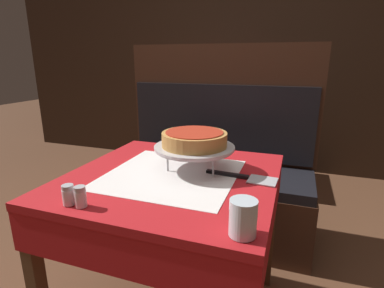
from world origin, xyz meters
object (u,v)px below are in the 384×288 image
(pizza_pan_stand, at_px, (194,148))
(dining_table_rear, at_px, (215,118))
(dining_table_front, at_px, (172,198))
(booth_bench, at_px, (213,182))
(water_glass_near, at_px, (243,218))
(pepper_shaker, at_px, (80,197))
(deep_dish_pizza, at_px, (194,139))
(condiment_caddy, at_px, (206,103))
(pizza_server, at_px, (244,177))
(salt_shaker, at_px, (68,195))

(pizza_pan_stand, bearing_deg, dining_table_rear, 102.31)
(dining_table_front, xyz_separation_m, booth_bench, (-0.04, 0.80, -0.26))
(water_glass_near, bearing_deg, pepper_shaker, -178.84)
(deep_dish_pizza, height_order, condiment_caddy, deep_dish_pizza)
(pizza_pan_stand, xyz_separation_m, pizza_server, (0.22, -0.03, -0.09))
(booth_bench, relative_size, pizza_server, 4.60)
(pizza_server, bearing_deg, dining_table_rear, 108.63)
(deep_dish_pizza, bearing_deg, water_glass_near, -56.66)
(dining_table_front, height_order, dining_table_rear, dining_table_rear)
(booth_bench, height_order, salt_shaker, booth_bench)
(dining_table_front, distance_m, pizza_pan_stand, 0.23)
(pizza_server, height_order, water_glass_near, water_glass_near)
(dining_table_rear, xyz_separation_m, condiment_caddy, (-0.07, -0.06, 0.15))
(salt_shaker, bearing_deg, water_glass_near, 1.07)
(dining_table_rear, xyz_separation_m, deep_dish_pizza, (0.38, -1.72, 0.24))
(deep_dish_pizza, bearing_deg, pepper_shaker, -117.69)
(pizza_pan_stand, bearing_deg, deep_dish_pizza, -45.00)
(deep_dish_pizza, distance_m, water_glass_near, 0.52)
(booth_bench, bearing_deg, dining_table_front, -87.15)
(pizza_server, bearing_deg, booth_bench, 113.37)
(pizza_pan_stand, xyz_separation_m, salt_shaker, (-0.27, -0.44, -0.06))
(deep_dish_pizza, xyz_separation_m, water_glass_near, (0.28, -0.42, -0.08))
(salt_shaker, height_order, condiment_caddy, condiment_caddy)
(pepper_shaker, distance_m, condiment_caddy, 2.11)
(dining_table_front, distance_m, pizza_server, 0.31)
(deep_dish_pizza, xyz_separation_m, pizza_server, (0.22, -0.03, -0.13))
(pizza_pan_stand, relative_size, condiment_caddy, 2.23)
(dining_table_front, relative_size, booth_bench, 0.63)
(booth_bench, bearing_deg, dining_table_rear, 104.93)
(salt_shaker, relative_size, condiment_caddy, 0.44)
(dining_table_front, xyz_separation_m, pepper_shaker, (-0.16, -0.35, 0.14))
(dining_table_front, bearing_deg, pizza_server, 10.58)
(pizza_pan_stand, height_order, pizza_server, pizza_pan_stand)
(dining_table_front, bearing_deg, salt_shaker, -120.49)
(booth_bench, bearing_deg, water_glass_near, -71.27)
(pizza_server, distance_m, salt_shaker, 0.64)
(deep_dish_pizza, xyz_separation_m, condiment_caddy, (-0.45, 1.67, -0.09))
(booth_bench, distance_m, salt_shaker, 1.23)
(deep_dish_pizza, distance_m, condiment_caddy, 1.73)
(pizza_server, bearing_deg, dining_table_front, -169.42)
(water_glass_near, bearing_deg, salt_shaker, -178.93)
(dining_table_front, xyz_separation_m, pizza_server, (0.28, 0.05, 0.11))
(pizza_pan_stand, xyz_separation_m, deep_dish_pizza, (0.00, -0.00, 0.04))
(pizza_pan_stand, bearing_deg, pepper_shaker, -117.69)
(water_glass_near, bearing_deg, dining_table_rear, 106.97)
(deep_dish_pizza, bearing_deg, booth_bench, 98.53)
(booth_bench, height_order, pepper_shaker, booth_bench)
(condiment_caddy, bearing_deg, deep_dish_pizza, -74.95)
(dining_table_front, xyz_separation_m, deep_dish_pizza, (0.07, 0.08, 0.24))
(pizza_server, relative_size, salt_shaker, 4.29)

